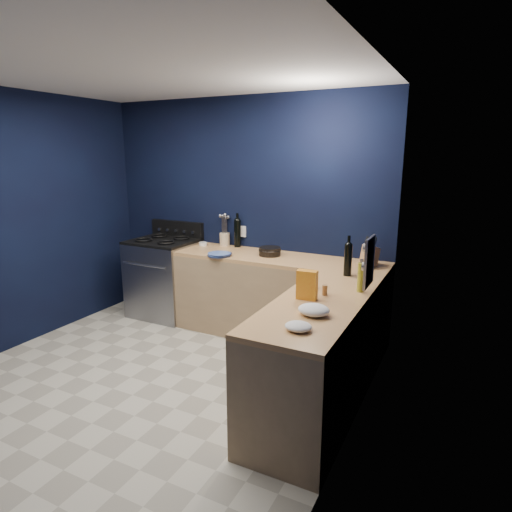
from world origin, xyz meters
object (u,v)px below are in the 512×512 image
Objects in this scene: utensil_crock at (225,239)px; knife_block at (370,257)px; plate_stack at (219,254)px; crouton_bag at (307,285)px; gas_range at (165,279)px.

knife_block reaches higher than utensil_crock.
plate_stack is 1.12× the size of crouton_bag.
plate_stack is at bearing 141.38° from crouton_bag.
plate_stack is 1.23× the size of knife_block.
utensil_crock is at bearing -173.83° from knife_block.
gas_range is at bearing -165.50° from knife_block.
gas_range is 4.54× the size of knife_block.
knife_block is at bearing 75.26° from crouton_bag.
gas_range is 1.07m from plate_stack.
gas_range is at bearing 166.80° from plate_stack.
knife_block is (1.77, -0.23, 0.03)m from utensil_crock.
gas_range is 6.10× the size of utensil_crock.
knife_block reaches higher than gas_range.
utensil_crock reaches higher than gas_range.
crouton_bag is (1.55, -1.40, 0.04)m from utensil_crock.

